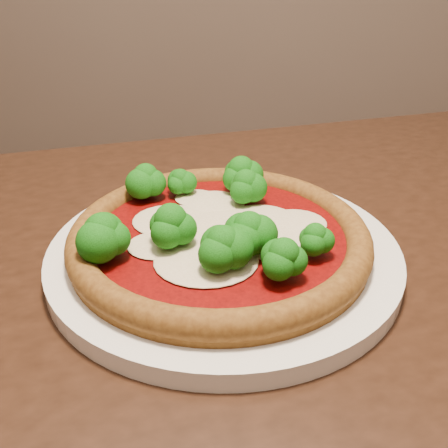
{
  "coord_description": "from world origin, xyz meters",
  "views": [
    {
      "loc": [
        -0.08,
        -0.34,
        1.02
      ],
      "look_at": [
        -0.09,
        0.07,
        0.79
      ],
      "focal_mm": 40.0,
      "sensor_mm": 36.0,
      "label": 1
    }
  ],
  "objects": [
    {
      "name": "dining_table",
      "position": [
        -0.07,
        0.0,
        0.66
      ],
      "size": [
        1.5,
        1.22,
        0.75
      ],
      "rotation": [
        0.0,
        0.0,
        0.31
      ],
      "color": "black",
      "rests_on": "floor"
    },
    {
      "name": "plate",
      "position": [
        -0.09,
        0.07,
        0.76
      ],
      "size": [
        0.34,
        0.34,
        0.02
      ],
      "primitive_type": "cylinder",
      "color": "white",
      "rests_on": "dining_table"
    },
    {
      "name": "pizza",
      "position": [
        -0.09,
        0.06,
        0.78
      ],
      "size": [
        0.28,
        0.28,
        0.06
      ],
      "rotation": [
        0.0,
        0.0,
        0.19
      ],
      "color": "brown",
      "rests_on": "plate"
    }
  ]
}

